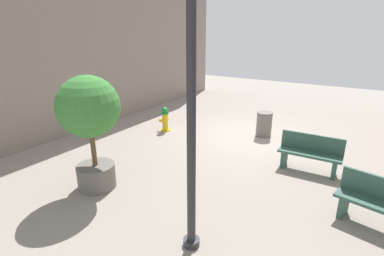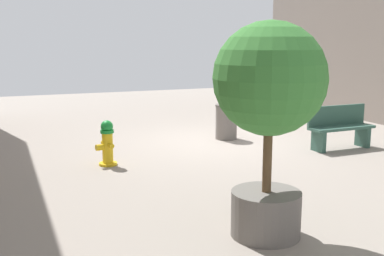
{
  "view_description": "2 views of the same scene",
  "coord_description": "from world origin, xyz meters",
  "px_view_note": "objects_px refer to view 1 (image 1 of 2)",
  "views": [
    {
      "loc": [
        -3.29,
        9.02,
        3.48
      ],
      "look_at": [
        1.01,
        2.15,
        0.73
      ],
      "focal_mm": 27.04,
      "sensor_mm": 36.0,
      "label": 1
    },
    {
      "loc": [
        4.69,
        9.89,
        2.37
      ],
      "look_at": [
        1.43,
        1.97,
        0.78
      ],
      "focal_mm": 44.32,
      "sensor_mm": 36.0,
      "label": 2
    }
  ],
  "objects_px": {
    "bench_near": "(310,153)",
    "street_lamp": "(191,94)",
    "planter_tree": "(90,118)",
    "trash_bin": "(264,124)",
    "fire_hydrant": "(165,119)"
  },
  "relations": [
    {
      "from": "planter_tree",
      "to": "trash_bin",
      "type": "xyz_separation_m",
      "value": [
        -2.14,
        -5.39,
        -1.27
      ]
    },
    {
      "from": "planter_tree",
      "to": "street_lamp",
      "type": "xyz_separation_m",
      "value": [
        -2.89,
        0.47,
        0.93
      ]
    },
    {
      "from": "fire_hydrant",
      "to": "street_lamp",
      "type": "relative_size",
      "value": 0.21
    },
    {
      "from": "bench_near",
      "to": "street_lamp",
      "type": "xyz_separation_m",
      "value": [
        1.1,
        3.98,
        2.13
      ]
    },
    {
      "from": "bench_near",
      "to": "street_lamp",
      "type": "height_order",
      "value": "street_lamp"
    },
    {
      "from": "bench_near",
      "to": "planter_tree",
      "type": "relative_size",
      "value": 0.59
    },
    {
      "from": "street_lamp",
      "to": "planter_tree",
      "type": "bearing_deg",
      "value": -9.33
    },
    {
      "from": "fire_hydrant",
      "to": "planter_tree",
      "type": "xyz_separation_m",
      "value": [
        -1.07,
        4.04,
        1.25
      ]
    },
    {
      "from": "street_lamp",
      "to": "bench_near",
      "type": "bearing_deg",
      "value": -105.48
    },
    {
      "from": "trash_bin",
      "to": "fire_hydrant",
      "type": "bearing_deg",
      "value": 22.92
    },
    {
      "from": "fire_hydrant",
      "to": "planter_tree",
      "type": "height_order",
      "value": "planter_tree"
    },
    {
      "from": "planter_tree",
      "to": "street_lamp",
      "type": "height_order",
      "value": "street_lamp"
    },
    {
      "from": "fire_hydrant",
      "to": "street_lamp",
      "type": "distance_m",
      "value": 6.39
    },
    {
      "from": "fire_hydrant",
      "to": "street_lamp",
      "type": "bearing_deg",
      "value": 131.31
    },
    {
      "from": "trash_bin",
      "to": "street_lamp",
      "type": "bearing_deg",
      "value": 97.28
    }
  ]
}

